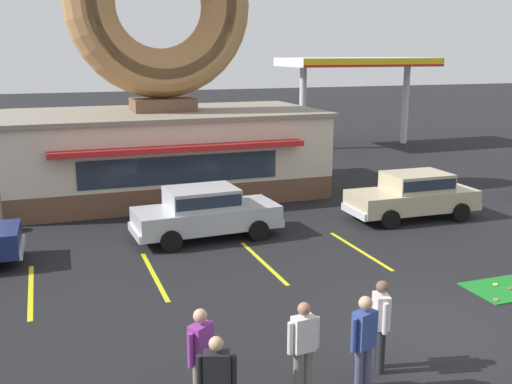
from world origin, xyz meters
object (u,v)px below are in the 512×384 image
Objects in this scene: pedestrian_blue_sweater_man at (217,383)px; pedestrian_beanie_man at (364,340)px; pedestrian_clipboard_woman at (381,321)px; car_champagne at (414,194)px; pedestrian_hooded_kid at (201,354)px; car_silver at (205,211)px; pedestrian_leather_jacket_man at (303,344)px.

pedestrian_blue_sweater_man is 0.93× the size of pedestrian_beanie_man.
pedestrian_beanie_man is at bearing -138.96° from pedestrian_clipboard_woman.
pedestrian_clipboard_woman is at bearing 15.18° from pedestrian_blue_sweater_man.
car_champagne is 2.66× the size of pedestrian_clipboard_woman.
pedestrian_clipboard_woman reaches higher than car_champagne.
pedestrian_blue_sweater_man is (-9.76, -9.42, 0.04)m from car_champagne.
car_silver is at bearing 74.71° from pedestrian_hooded_kid.
pedestrian_clipboard_woman reaches higher than pedestrian_leather_jacket_man.
pedestrian_blue_sweater_man is 0.99× the size of pedestrian_leather_jacket_man.
car_silver is 9.93m from pedestrian_blue_sweater_man.
pedestrian_leather_jacket_man is at bearing 20.58° from pedestrian_blue_sweater_man.
pedestrian_blue_sweater_man is 2.64m from pedestrian_beanie_man.
pedestrian_clipboard_woman is (1.62, 0.27, 0.04)m from pedestrian_leather_jacket_man.
pedestrian_clipboard_woman is at bearing 1.16° from pedestrian_hooded_kid.
pedestrian_beanie_man reaches higher than pedestrian_hooded_kid.
pedestrian_clipboard_woman is 0.98× the size of pedestrian_beanie_man.
car_silver is 2.78× the size of pedestrian_leather_jacket_man.
pedestrian_beanie_man reaches higher than pedestrian_clipboard_woman.
pedestrian_blue_sweater_man is 3.41m from pedestrian_clipboard_woman.
pedestrian_beanie_man is (2.64, -0.52, 0.02)m from pedestrian_hooded_kid.
pedestrian_beanie_man is (-0.67, -0.58, 0.03)m from pedestrian_clipboard_woman.
car_silver is 7.37m from car_champagne.
pedestrian_blue_sweater_man is at bearing -164.82° from pedestrian_clipboard_woman.
pedestrian_leather_jacket_man is at bearing -94.56° from car_silver.
car_champagne is 10.70m from pedestrian_clipboard_woman.
car_silver is 8.79m from pedestrian_clipboard_woman.
car_silver is at bearing 95.90° from pedestrian_clipboard_woman.
pedestrian_leather_jacket_man reaches higher than car_champagne.
car_champagne is at bearing 43.98° from pedestrian_blue_sweater_man.
pedestrian_blue_sweater_man is (-2.39, -9.64, 0.04)m from car_silver.
pedestrian_clipboard_woman reaches higher than car_silver.
car_silver is 9.04m from pedestrian_leather_jacket_man.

